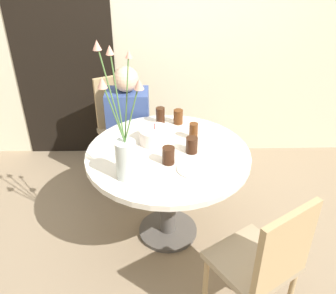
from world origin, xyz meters
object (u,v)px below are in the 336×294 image
at_px(birthday_cake, 155,136).
at_px(drink_glass_0, 192,145).
at_px(chair_near_front, 122,123).
at_px(drink_glass_1, 194,131).
at_px(flower_vase, 124,146).
at_px(drink_glass_2, 168,155).
at_px(chair_right_flank, 264,260).
at_px(drink_glass_4, 160,116).
at_px(person_guest, 129,132).
at_px(side_plate, 194,169).
at_px(drink_glass_3, 178,117).

height_order(birthday_cake, drink_glass_0, birthday_cake).
relative_size(chair_near_front, drink_glass_0, 8.53).
bearing_deg(drink_glass_1, flower_vase, -135.37).
bearing_deg(chair_near_front, drink_glass_2, -93.08).
height_order(chair_right_flank, drink_glass_4, chair_right_flank).
distance_m(drink_glass_1, person_guest, 0.74).
xyz_separation_m(chair_right_flank, drink_glass_4, (-0.54, 1.16, 0.26)).
bearing_deg(side_plate, person_guest, 118.33).
bearing_deg(drink_glass_0, drink_glass_2, -140.45).
relative_size(chair_right_flank, birthday_cake, 4.25).
bearing_deg(drink_glass_0, side_plate, -90.79).
bearing_deg(drink_glass_1, drink_glass_0, -98.34).
bearing_deg(side_plate, drink_glass_0, 89.21).
xyz_separation_m(chair_near_front, drink_glass_2, (0.38, -0.93, 0.26)).
xyz_separation_m(chair_right_flank, drink_glass_0, (-0.33, 0.75, 0.26)).
distance_m(birthday_cake, drink_glass_4, 0.28).
relative_size(chair_right_flank, side_plate, 4.41).
xyz_separation_m(flower_vase, drink_glass_1, (0.44, 0.43, -0.15)).
bearing_deg(person_guest, chair_near_front, 115.37).
height_order(drink_glass_4, person_guest, person_guest).
bearing_deg(side_plate, drink_glass_2, 152.97).
xyz_separation_m(drink_glass_2, drink_glass_3, (0.08, 0.53, -0.00)).
xyz_separation_m(birthday_cake, person_guest, (-0.23, 0.53, -0.26)).
bearing_deg(chair_near_front, drink_glass_1, -73.65).
relative_size(birthday_cake, drink_glass_3, 1.98).
bearing_deg(person_guest, flower_vase, -86.34).
height_order(side_plate, drink_glass_3, drink_glass_3).
bearing_deg(flower_vase, drink_glass_3, 62.86).
bearing_deg(drink_glass_0, drink_glass_4, 116.30).
distance_m(chair_right_flank, side_plate, 0.67).
bearing_deg(drink_glass_0, chair_near_front, 123.81).
bearing_deg(birthday_cake, flower_vase, -113.27).
distance_m(chair_near_front, drink_glass_1, 0.88).
distance_m(drink_glass_0, drink_glass_1, 0.17).
relative_size(birthday_cake, drink_glass_1, 1.81).
bearing_deg(drink_glass_3, chair_near_front, 139.47).
xyz_separation_m(side_plate, person_guest, (-0.47, 0.86, -0.22)).
bearing_deg(person_guest, drink_glass_3, -32.58).
height_order(drink_glass_1, drink_glass_4, drink_glass_4).
xyz_separation_m(chair_near_front, flower_vase, (0.13, -1.06, 0.41)).
distance_m(flower_vase, side_plate, 0.46).
bearing_deg(drink_glass_0, chair_right_flank, -66.11).
height_order(drink_glass_0, drink_glass_1, drink_glass_1).
xyz_separation_m(drink_glass_0, drink_glass_3, (-0.07, 0.40, 0.00)).
relative_size(chair_near_front, person_guest, 0.85).
height_order(birthday_cake, flower_vase, flower_vase).
xyz_separation_m(drink_glass_1, drink_glass_2, (-0.18, -0.30, -0.00)).
bearing_deg(drink_glass_2, drink_glass_4, 95.08).
bearing_deg(side_plate, drink_glass_3, 96.37).
xyz_separation_m(drink_glass_1, drink_glass_3, (-0.10, 0.23, -0.01)).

